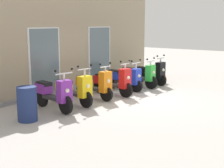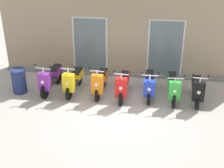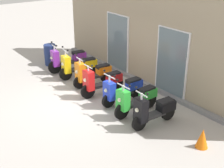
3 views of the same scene
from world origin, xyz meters
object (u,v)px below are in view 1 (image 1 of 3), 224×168
Objects in this scene: scooter_orange at (95,84)px; trash_bin at (27,104)px; traffic_cone at (163,73)px; scooter_green at (139,75)px; scooter_purple at (54,93)px; scooter_black at (151,73)px; scooter_yellow at (74,89)px; scooter_red at (113,81)px; scooter_blue at (124,78)px.

scooter_orange is 2.90m from trash_bin.
trash_bin is 1.70× the size of traffic_cone.
scooter_orange is at bearing 4.38° from trash_bin.
scooter_purple is at bearing 178.96° from scooter_green.
traffic_cone is at bearing 4.88° from scooter_green.
scooter_green is at bearing 176.03° from scooter_black.
scooter_yellow is 1.77m from scooter_red.
scooter_purple is 0.83m from scooter_yellow.
scooter_green is at bearing -1.69° from scooter_orange.
scooter_yellow reaches higher than trash_bin.
scooter_blue is 3.03× the size of traffic_cone.
scooter_yellow is 0.97× the size of scooter_red.
scooter_blue is (2.67, 0.04, -0.02)m from scooter_yellow.
scooter_green is 5.41m from trash_bin.
scooter_red reaches higher than scooter_black.
scooter_black is at bearing -170.45° from traffic_cone.
scooter_orange reaches higher than trash_bin.
traffic_cone is at bearing 1.47° from scooter_orange.
traffic_cone is at bearing 1.04° from scooter_purple.
scooter_orange reaches higher than scooter_blue.
trash_bin is at bearing -173.50° from scooter_yellow.
trash_bin is (-1.10, -0.23, -0.06)m from scooter_purple.
scooter_orange is (0.96, 0.00, 0.01)m from scooter_yellow.
scooter_yellow reaches higher than scooter_red.
scooter_yellow is at bearing 175.57° from scooter_red.
scooter_red is (2.60, -0.14, -0.02)m from scooter_purple.
scooter_yellow is 1.82× the size of trash_bin.
scooter_yellow reaches higher than scooter_blue.
scooter_green is at bearing -1.20° from scooter_yellow.
traffic_cone is (4.83, 0.12, -0.23)m from scooter_orange.
scooter_yellow is (0.83, -0.01, -0.02)m from scooter_purple.
scooter_orange is at bearing -178.66° from scooter_blue.
scooter_yellow reaches higher than scooter_purple.
scooter_purple is 1.01× the size of scooter_red.
scooter_black is 1.55m from traffic_cone.
scooter_yellow reaches higher than scooter_orange.
trash_bin is at bearing -177.44° from traffic_cone.
scooter_blue is at bearing 11.16° from scooter_red.
scooter_yellow reaches higher than traffic_cone.
scooter_red reaches higher than scooter_orange.
scooter_red reaches higher than scooter_purple.
scooter_green reaches higher than traffic_cone.
trash_bin is at bearing -176.75° from scooter_blue.
trash_bin is (-6.21, -0.09, -0.03)m from scooter_black.
scooter_green is 3.16× the size of traffic_cone.
scooter_yellow is 3.10× the size of traffic_cone.
scooter_orange reaches higher than scooter_black.
scooter_purple is 1.05× the size of scooter_yellow.
scooter_green is (2.51, -0.07, -0.00)m from scooter_orange.
scooter_red is (0.81, -0.14, -0.01)m from scooter_orange.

